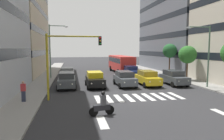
# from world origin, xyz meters

# --- Properties ---
(ground_plane) EXTENTS (180.00, 180.00, 0.00)m
(ground_plane) POSITION_xyz_m (0.00, 0.00, 0.00)
(ground_plane) COLOR #2D2D30
(sidewalk_right) EXTENTS (2.58, 90.00, 0.15)m
(sidewalk_right) POSITION_xyz_m (9.40, 0.00, 0.07)
(sidewalk_right) COLOR gray
(sidewalk_right) RESTS_ON ground_plane
(building_right_block_0) EXTENTS (10.89, 20.79, 17.89)m
(building_right_block_0) POSITION_xyz_m (16.12, -21.12, 8.94)
(building_right_block_0) COLOR beige
(building_right_block_0) RESTS_ON ground_plane
(crosswalk_markings) EXTENTS (7.65, 2.80, 0.01)m
(crosswalk_markings) POSITION_xyz_m (-0.00, 0.00, 0.00)
(crosswalk_markings) COLOR silver
(crosswalk_markings) RESTS_ON ground_plane
(lane_arrow_0) EXTENTS (0.50, 2.20, 0.01)m
(lane_arrow_0) POSITION_xyz_m (-4.06, 5.50, 0.00)
(lane_arrow_0) COLOR silver
(lane_arrow_0) RESTS_ON ground_plane
(lane_arrow_1) EXTENTS (0.50, 2.20, 0.01)m
(lane_arrow_1) POSITION_xyz_m (4.06, 5.50, 0.00)
(lane_arrow_1) COLOR silver
(lane_arrow_1) RESTS_ON ground_plane
(car_0) EXTENTS (2.02, 4.44, 1.72)m
(car_0) POSITION_xyz_m (-6.10, -5.23, 0.89)
(car_0) COLOR #474C51
(car_0) RESTS_ON ground_plane
(car_1) EXTENTS (2.02, 4.44, 1.72)m
(car_1) POSITION_xyz_m (-2.92, -5.48, 0.89)
(car_1) COLOR gold
(car_1) RESTS_ON ground_plane
(car_2) EXTENTS (2.02, 4.44, 1.72)m
(car_2) POSITION_xyz_m (-0.16, -5.53, 0.89)
(car_2) COLOR #474C51
(car_2) RESTS_ON ground_plane
(car_3) EXTENTS (2.02, 4.44, 1.72)m
(car_3) POSITION_xyz_m (3.25, -5.58, 0.89)
(car_3) COLOR black
(car_3) RESTS_ON ground_plane
(car_4) EXTENTS (2.02, 4.44, 1.72)m
(car_4) POSITION_xyz_m (6.31, -5.65, 0.89)
(car_4) COLOR #474C51
(car_4) RESTS_ON ground_plane
(car_row2_0) EXTENTS (2.02, 4.44, 1.72)m
(car_row2_0) POSITION_xyz_m (-2.96, -12.66, 0.89)
(car_row2_0) COLOR navy
(car_row2_0) RESTS_ON ground_plane
(car_row2_1) EXTENTS (2.02, 4.44, 1.72)m
(car_row2_1) POSITION_xyz_m (6.37, -11.41, 0.89)
(car_row2_1) COLOR #B2B7BC
(car_row2_1) RESTS_ON ground_plane
(bus_behind_traffic) EXTENTS (2.78, 10.50, 3.00)m
(bus_behind_traffic) POSITION_xyz_m (-2.92, -18.89, 1.86)
(bus_behind_traffic) COLOR red
(bus_behind_traffic) RESTS_ON ground_plane
(motorcycle_with_rider) EXTENTS (1.69, 0.45, 1.57)m
(motorcycle_with_rider) POSITION_xyz_m (3.87, 4.28, 0.65)
(motorcycle_with_rider) COLOR black
(motorcycle_with_rider) RESTS_ON ground_plane
(traffic_light_gantry) EXTENTS (4.58, 0.36, 5.50)m
(traffic_light_gantry) POSITION_xyz_m (6.39, -0.47, 3.72)
(traffic_light_gantry) COLOR #AD991E
(traffic_light_gantry) RESTS_ON ground_plane
(street_lamp_left) EXTENTS (2.84, 0.28, 6.55)m
(street_lamp_left) POSITION_xyz_m (-8.23, -2.63, 4.20)
(street_lamp_left) COLOR #4C6B56
(street_lamp_left) RESTS_ON sidewalk_left
(street_lamp_right) EXTENTS (2.65, 0.28, 7.48)m
(street_lamp_right) POSITION_xyz_m (8.31, -13.07, 4.67)
(street_lamp_right) COLOR #4C6B56
(street_lamp_right) RESTS_ON sidewalk_right
(street_tree_1) EXTENTS (2.34, 2.34, 4.53)m
(street_tree_1) POSITION_xyz_m (-9.26, -7.63, 3.49)
(street_tree_1) COLOR #513823
(street_tree_1) RESTS_ON sidewalk_left
(street_tree_2) EXTENTS (2.24, 2.24, 4.93)m
(street_tree_2) POSITION_xyz_m (-9.61, -13.36, 3.94)
(street_tree_2) COLOR #513823
(street_tree_2) RESTS_ON sidewalk_left
(pedestrian_waiting) EXTENTS (0.36, 0.24, 1.63)m
(pedestrian_waiting) POSITION_xyz_m (9.50, 0.20, 1.00)
(pedestrian_waiting) COLOR #2D3347
(pedestrian_waiting) RESTS_ON sidewalk_right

